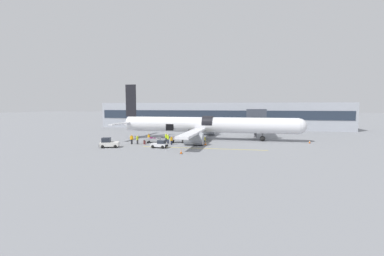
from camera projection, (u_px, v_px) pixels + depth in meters
The scene contains 20 objects.
ground_plane at pixel (198, 144), 49.55m from camera, with size 500.00×500.00×0.00m, color gray.
apron_marking_line at pixel (203, 148), 43.96m from camera, with size 21.62×0.74×0.01m.
terminal_strip at pixel (219, 115), 84.42m from camera, with size 78.65×10.74×8.24m.
jet_bridge_stub at pixel (256, 117), 58.45m from camera, with size 4.16×10.40×6.58m.
airplane at pixel (205, 125), 55.18m from camera, with size 40.19×33.46×12.09m.
baggage_tug_lead at pixel (198, 138), 51.79m from camera, with size 3.09×2.44×1.72m.
baggage_tug_mid at pixel (109, 143), 44.87m from camera, with size 3.58×2.73×1.74m.
baggage_tug_rear at pixel (160, 144), 44.47m from camera, with size 2.87×1.96×1.38m.
baggage_cart_loading at pixel (154, 140), 50.76m from camera, with size 3.79×2.50×1.09m.
baggage_cart_queued at pixel (179, 140), 50.88m from camera, with size 3.72×2.31×1.25m.
ground_crew_loader_a at pixel (168, 139), 49.28m from camera, with size 0.59×0.59×1.85m.
ground_crew_loader_b at pixel (132, 139), 48.80m from camera, with size 0.64×0.47×1.85m.
ground_crew_driver at pixel (172, 140), 47.89m from camera, with size 0.52×0.53×1.64m.
ground_crew_supervisor at pixel (137, 139), 48.73m from camera, with size 0.42×0.61×1.76m.
ground_crew_helper at pixel (149, 137), 53.07m from camera, with size 0.54×0.40×1.55m.
ground_crew_marshal at pixel (166, 137), 51.33m from camera, with size 0.58×0.58×1.83m.
suitcase_on_tarmac_upright at pixel (145, 142), 48.60m from camera, with size 0.53×0.41×0.84m.
safety_cone_nose at pixel (310, 142), 49.93m from camera, with size 0.46×0.46×0.58m.
safety_cone_engine_left at pixel (181, 152), 38.98m from camera, with size 0.44×0.44×0.67m.
safety_cone_wingtip at pixel (205, 144), 47.63m from camera, with size 0.62×0.62×0.62m.
Camera 1 is at (9.55, -48.18, 7.28)m, focal length 24.00 mm.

